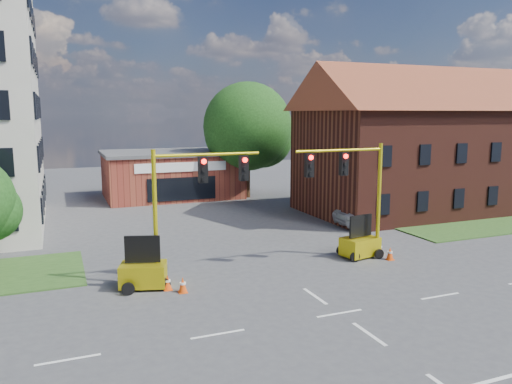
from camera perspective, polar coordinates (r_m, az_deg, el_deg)
ground at (r=20.41m, az=9.52°, el=-13.52°), size 120.00×120.00×0.00m
grass_verge_ne at (r=38.32m, az=25.75°, el=-3.56°), size 14.00×4.00×0.08m
lane_markings at (r=18.14m, az=14.67°, el=-16.65°), size 60.00×36.00×0.01m
brick_shop at (r=47.40m, az=-9.62°, el=2.06°), size 12.40×8.40×4.30m
townhouse_row at (r=42.56m, az=19.32°, el=6.01°), size 21.00×11.00×11.50m
tree_large at (r=46.31m, az=-0.52°, el=7.17°), size 8.51×8.11×10.64m
signal_mast_west at (r=23.04m, az=-7.48°, el=-0.70°), size 5.30×0.60×6.20m
signal_mast_east at (r=26.55m, az=11.04°, el=0.48°), size 5.30×0.60×6.20m
trailer_west at (r=23.21m, az=-12.76°, el=-8.93°), size 2.32×1.88×2.29m
trailer_east at (r=27.90m, az=11.80°, el=-5.89°), size 2.16×1.64×2.22m
cone_a at (r=22.82m, az=-10.08°, el=-10.15°), size 0.40×0.40×0.70m
cone_b at (r=22.40m, az=-8.38°, el=-10.48°), size 0.40×0.40×0.70m
cone_c at (r=28.75m, az=13.95°, el=-6.26°), size 0.40×0.40×0.70m
cone_d at (r=27.82m, az=15.06°, el=-6.82°), size 0.40×0.40×0.70m
pickup_white at (r=35.73m, az=13.43°, el=-2.52°), size 5.72×2.65×1.59m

